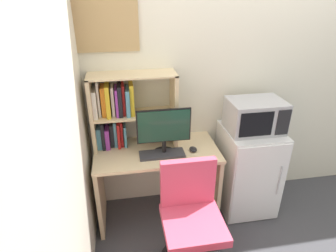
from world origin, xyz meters
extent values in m
cube|color=silver|center=(0.40, 0.02, 1.30)|extent=(6.40, 0.04, 2.60)
cube|color=silver|center=(-1.62, -1.60, 1.30)|extent=(0.04, 4.40, 2.60)
cube|color=beige|center=(-0.99, -0.28, 0.74)|extent=(1.12, 0.57, 0.03)
cube|color=beige|center=(-1.53, -0.28, 0.36)|extent=(0.04, 0.51, 0.73)
cube|color=beige|center=(-0.45, -0.28, 0.36)|extent=(0.04, 0.51, 0.73)
cube|color=beige|center=(-1.53, -0.13, 1.09)|extent=(0.03, 0.27, 0.68)
cube|color=beige|center=(-0.81, -0.13, 1.09)|extent=(0.03, 0.27, 0.68)
cube|color=beige|center=(-1.17, -0.13, 1.42)|extent=(0.76, 0.27, 0.01)
cube|color=beige|center=(-1.17, -0.13, 1.06)|extent=(0.69, 0.27, 0.01)
cube|color=teal|center=(-1.50, -0.11, 0.86)|extent=(0.04, 0.19, 0.20)
cube|color=black|center=(-1.46, -0.12, 0.88)|extent=(0.03, 0.21, 0.26)
cube|color=purple|center=(-1.42, -0.12, 0.85)|extent=(0.04, 0.21, 0.19)
cube|color=black|center=(-1.38, -0.10, 0.87)|extent=(0.03, 0.15, 0.22)
cube|color=teal|center=(-1.35, -0.10, 0.88)|extent=(0.03, 0.16, 0.24)
cube|color=#B21E1E|center=(-1.32, -0.11, 0.87)|extent=(0.02, 0.20, 0.24)
cube|color=#B21E1E|center=(-1.29, -0.10, 0.88)|extent=(0.02, 0.17, 0.24)
cube|color=teal|center=(-1.26, -0.11, 0.86)|extent=(0.02, 0.18, 0.21)
cube|color=silver|center=(-1.50, -0.12, 1.19)|extent=(0.04, 0.21, 0.24)
cube|color=silver|center=(-1.46, -0.10, 1.22)|extent=(0.02, 0.16, 0.31)
cube|color=orange|center=(-1.43, -0.10, 1.20)|extent=(0.04, 0.16, 0.26)
cube|color=gold|center=(-1.39, -0.12, 1.21)|extent=(0.04, 0.22, 0.28)
cube|color=silver|center=(-1.35, -0.10, 1.20)|extent=(0.03, 0.16, 0.26)
cube|color=purple|center=(-1.31, -0.11, 1.19)|extent=(0.02, 0.20, 0.25)
cube|color=black|center=(-1.28, -0.11, 1.20)|extent=(0.03, 0.20, 0.28)
cube|color=#B21E1E|center=(-1.25, -0.10, 1.20)|extent=(0.02, 0.16, 0.27)
cube|color=teal|center=(-1.22, -0.12, 1.18)|extent=(0.03, 0.22, 0.24)
cube|color=gold|center=(-1.18, -0.11, 1.21)|extent=(0.03, 0.19, 0.28)
cylinder|color=black|center=(-0.93, -0.35, 0.76)|extent=(0.20, 0.20, 0.02)
cylinder|color=black|center=(-0.93, -0.35, 0.83)|extent=(0.04, 0.04, 0.12)
cube|color=black|center=(-0.93, -0.35, 1.03)|extent=(0.47, 0.01, 0.30)
cube|color=#193D2D|center=(-0.93, -0.35, 1.03)|extent=(0.44, 0.02, 0.28)
cube|color=#333338|center=(-0.95, -0.38, 0.76)|extent=(0.40, 0.15, 0.02)
ellipsoid|color=black|center=(-0.67, -0.35, 0.77)|extent=(0.07, 0.09, 0.03)
cube|color=white|center=(-0.08, -0.28, 0.44)|extent=(0.52, 0.54, 0.88)
cube|color=white|center=(-0.08, -0.56, 0.44)|extent=(0.50, 0.01, 0.85)
cylinder|color=#B2B2B7|center=(0.11, -0.57, 0.48)|extent=(0.01, 0.01, 0.31)
cube|color=#ADADB2|center=(-0.08, -0.28, 1.03)|extent=(0.50, 0.35, 0.29)
cube|color=black|center=(-0.15, -0.46, 1.03)|extent=(0.30, 0.01, 0.22)
cube|color=black|center=(0.10, -0.46, 1.03)|extent=(0.12, 0.01, 0.24)
cylinder|color=black|center=(-0.80, -0.92, 0.23)|extent=(0.04, 0.04, 0.41)
cube|color=#D84766|center=(-0.80, -0.92, 0.45)|extent=(0.46, 0.46, 0.07)
cube|color=#D84766|center=(-0.80, -0.71, 0.69)|extent=(0.44, 0.06, 0.41)
cube|color=tan|center=(-1.44, -0.01, 1.87)|extent=(0.72, 0.02, 0.55)
camera|label=1|loc=(-1.26, -2.50, 2.10)|focal=30.51mm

